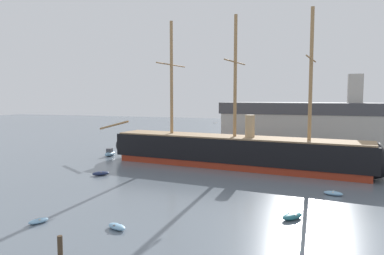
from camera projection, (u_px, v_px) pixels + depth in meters
tall_ship at (234, 151)px, 69.63m from camera, size 60.21×14.54×28.96m
dinghy_foreground_left at (38, 221)px, 38.93m from camera, size 1.76×2.38×0.52m
dinghy_near_centre at (117, 227)px, 37.15m from camera, size 2.64×1.83×0.57m
dinghy_mid_right at (292, 216)px, 40.18m from camera, size 2.73×3.14×0.69m
dinghy_alongside_bow at (101, 173)px, 62.53m from camera, size 2.99×2.92×0.69m
dinghy_alongside_stern at (333, 193)px, 49.87m from camera, size 2.66×1.44×0.60m
motorboat_far_left at (110, 153)px, 83.00m from camera, size 2.24×4.36×1.75m
mooring_piling_right_pair at (60, 248)px, 30.08m from camera, size 0.43×0.43×2.10m
dockside_warehouse_right at (340, 128)px, 85.41m from camera, size 59.80×16.52×18.80m
seagull_in_flight at (215, 123)px, 53.21m from camera, size 0.41×1.35×0.14m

